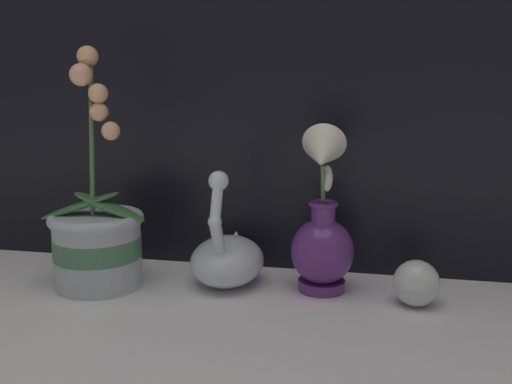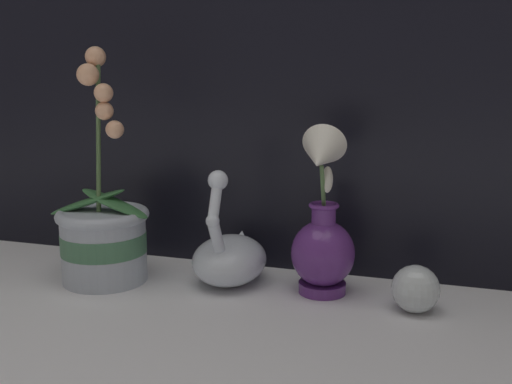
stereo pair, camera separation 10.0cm
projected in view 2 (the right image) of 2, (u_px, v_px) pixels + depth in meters
The scene contains 5 objects.
ground_plane at pixel (227, 319), 0.91m from camera, with size 2.80×2.80×0.00m, color white.
orchid_potted_plant at pixel (104, 234), 1.07m from camera, with size 0.19×0.16×0.41m.
swan_figurine at pixel (230, 256), 1.07m from camera, with size 0.13×0.19×0.21m.
blue_vase at pixel (322, 236), 1.00m from camera, with size 0.11×0.14×0.29m.
glass_sphere at pixel (415, 289), 0.94m from camera, with size 0.08×0.08×0.08m.
Camera 2 is at (0.30, -0.81, 0.37)m, focal length 42.00 mm.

